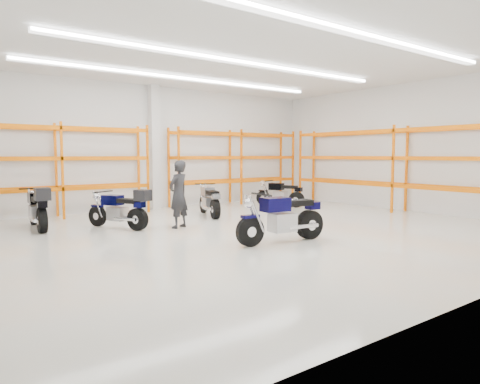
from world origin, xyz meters
TOP-DOWN VIEW (x-y plane):
  - ground at (0.00, 0.00)m, footprint 14.00×14.00m
  - room_shell at (0.00, 0.03)m, footprint 14.02×12.02m
  - motorcycle_main at (-0.20, -1.54)m, footprint 2.33×0.77m
  - motorcycle_back_a at (-4.42, 3.52)m, footprint 0.72×2.27m
  - motorcycle_back_b at (-2.57, 2.34)m, footprint 1.15×1.97m
  - motorcycle_back_c at (0.60, 2.99)m, footprint 0.91×2.04m
  - motorcycle_back_d at (4.24, 3.59)m, footprint 0.96×1.91m
  - standing_man at (-1.26, 1.60)m, footprint 0.79×0.67m
  - structural_column at (0.00, 5.82)m, footprint 0.32×0.32m
  - pallet_racking_back_left at (-3.40, 5.48)m, footprint 5.67×0.87m
  - pallet_racking_back_right at (3.40, 5.48)m, footprint 5.67×0.87m
  - pallet_racking_side at (6.48, 0.00)m, footprint 0.87×9.07m

SIDE VIEW (x-z plane):
  - ground at x=0.00m, z-range 0.00..0.00m
  - motorcycle_back_d at x=4.24m, z-range -0.03..0.96m
  - motorcycle_back_c at x=0.60m, z-range -0.03..1.00m
  - motorcycle_back_b at x=-2.57m, z-range -0.02..1.06m
  - motorcycle_main at x=-0.20m, z-range -0.04..1.11m
  - motorcycle_back_a at x=-4.42m, z-range -0.02..1.14m
  - standing_man at x=-1.26m, z-range 0.00..1.84m
  - pallet_racking_back_left at x=-3.40m, z-range 0.29..3.29m
  - pallet_racking_back_right at x=3.40m, z-range 0.29..3.29m
  - pallet_racking_side at x=6.48m, z-range 0.31..3.31m
  - structural_column at x=0.00m, z-range 0.00..4.50m
  - room_shell at x=0.00m, z-range 1.03..5.54m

